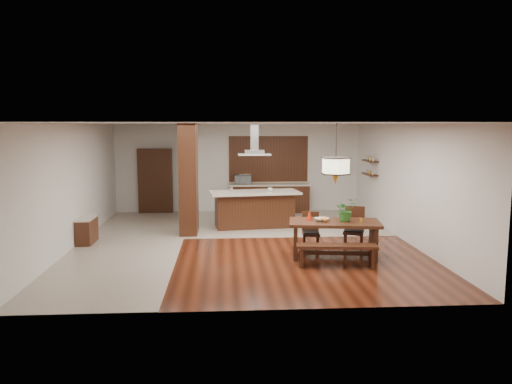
{
  "coord_description": "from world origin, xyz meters",
  "views": [
    {
      "loc": [
        -0.48,
        -11.91,
        2.85
      ],
      "look_at": [
        0.3,
        0.0,
        1.25
      ],
      "focal_mm": 35.0,
      "sensor_mm": 36.0,
      "label": 1
    }
  ],
  "objects": [
    {
      "name": "fruit_bowl",
      "position": [
        1.62,
        -1.49,
        0.84
      ],
      "size": [
        0.33,
        0.33,
        0.07
      ],
      "primitive_type": "imported",
      "rotation": [
        0.0,
        0.0,
        0.14
      ],
      "color": "beige",
      "rests_on": "dining_table"
    },
    {
      "name": "tile_kitchen",
      "position": [
        1.25,
        2.5,
        0.01
      ],
      "size": [
        5.5,
        4.0,
        0.01
      ],
      "primitive_type": "cube",
      "color": "#B2A594",
      "rests_on": "ground"
    },
    {
      "name": "dining_bench",
      "position": [
        1.8,
        -2.2,
        0.23
      ],
      "size": [
        1.65,
        0.52,
        0.46
      ],
      "primitive_type": null,
      "rotation": [
        0.0,
        0.0,
        -0.11
      ],
      "color": "black",
      "rests_on": "ground"
    },
    {
      "name": "tile_hallway",
      "position": [
        -2.75,
        0.0,
        0.01
      ],
      "size": [
        2.5,
        9.0,
        0.01
      ],
      "primitive_type": "cube",
      "color": "#B2A594",
      "rests_on": "ground"
    },
    {
      "name": "soffit_band",
      "position": [
        0.0,
        0.0,
        2.88
      ],
      "size": [
        8.0,
        9.0,
        0.02
      ],
      "primitive_type": "cube",
      "color": "#412010",
      "rests_on": "room_shell"
    },
    {
      "name": "partition_pier",
      "position": [
        -1.4,
        1.2,
        1.45
      ],
      "size": [
        0.45,
        1.0,
        2.9
      ],
      "primitive_type": "cube",
      "color": "black",
      "rests_on": "ground"
    },
    {
      "name": "dining_chair_left",
      "position": [
        1.5,
        -0.86,
        0.44
      ],
      "size": [
        0.42,
        0.42,
        0.87
      ],
      "primitive_type": null,
      "rotation": [
        0.0,
        0.0,
        -0.09
      ],
      "color": "black",
      "rests_on": "ground"
    },
    {
      "name": "room_shell",
      "position": [
        0.0,
        0.0,
        2.06
      ],
      "size": [
        9.0,
        9.04,
        2.92
      ],
      "color": "#361409",
      "rests_on": "ground"
    },
    {
      "name": "shelf_upper",
      "position": [
        3.87,
        2.6,
        1.8
      ],
      "size": [
        0.26,
        0.9,
        0.04
      ],
      "primitive_type": "cube",
      "color": "black",
      "rests_on": "room_shell"
    },
    {
      "name": "dining_chair_right",
      "position": [
        2.46,
        -1.0,
        0.51
      ],
      "size": [
        0.57,
        0.57,
        1.01
      ],
      "primitive_type": null,
      "rotation": [
        0.0,
        0.0,
        -0.34
      ],
      "color": "black",
      "rests_on": "ground"
    },
    {
      "name": "rear_counter",
      "position": [
        1.0,
        4.2,
        0.48
      ],
      "size": [
        2.6,
        0.62,
        0.95
      ],
      "color": "black",
      "rests_on": "ground"
    },
    {
      "name": "pendant_lantern",
      "position": [
        1.9,
        -1.51,
        2.25
      ],
      "size": [
        0.64,
        0.64,
        1.31
      ],
      "primitive_type": null,
      "color": "beige",
      "rests_on": "room_shell"
    },
    {
      "name": "napkin_cone",
      "position": [
        1.38,
        -1.35,
        0.91
      ],
      "size": [
        0.16,
        0.16,
        0.22
      ],
      "primitive_type": "cone",
      "rotation": [
        0.0,
        0.0,
        -0.15
      ],
      "color": "#B4250C",
      "rests_on": "dining_table"
    },
    {
      "name": "dining_table",
      "position": [
        1.9,
        -1.51,
        0.59
      ],
      "size": [
        2.05,
        1.23,
        0.8
      ],
      "rotation": [
        0.0,
        0.0,
        -0.14
      ],
      "color": "black",
      "rests_on": "ground"
    },
    {
      "name": "hallway_doorway",
      "position": [
        -2.7,
        4.4,
        1.05
      ],
      "size": [
        1.1,
        0.2,
        2.1
      ],
      "primitive_type": "cube",
      "color": "black",
      "rests_on": "ground"
    },
    {
      "name": "island_cup",
      "position": [
        0.81,
        1.79,
        1.07
      ],
      "size": [
        0.15,
        0.15,
        0.1
      ],
      "primitive_type": "imported",
      "rotation": [
        0.0,
        0.0,
        0.12
      ],
      "color": "white",
      "rests_on": "kitchen_island"
    },
    {
      "name": "microwave",
      "position": [
        0.16,
        4.21,
        1.1
      ],
      "size": [
        0.57,
        0.41,
        0.3
      ],
      "primitive_type": "imported",
      "rotation": [
        0.0,
        0.0,
        -0.09
      ],
      "color": "#B0B3B7",
      "rests_on": "rear_counter"
    },
    {
      "name": "kitchen_window",
      "position": [
        1.0,
        4.46,
        1.75
      ],
      "size": [
        2.6,
        0.08,
        1.5
      ],
      "primitive_type": "cube",
      "color": "#A16130",
      "rests_on": "room_shell"
    },
    {
      "name": "hallway_console",
      "position": [
        -3.81,
        0.2,
        0.32
      ],
      "size": [
        0.37,
        0.88,
        0.63
      ],
      "primitive_type": "cube",
      "color": "black",
      "rests_on": "ground"
    },
    {
      "name": "range_hood",
      "position": [
        0.37,
        1.87,
        2.46
      ],
      "size": [
        0.9,
        0.55,
        0.87
      ],
      "primitive_type": null,
      "color": "silver",
      "rests_on": "room_shell"
    },
    {
      "name": "gold_ornament",
      "position": [
        2.42,
        -1.67,
        0.85
      ],
      "size": [
        0.07,
        0.07,
        0.1
      ],
      "primitive_type": "cylinder",
      "rotation": [
        0.0,
        0.0,
        0.1
      ],
      "color": "gold",
      "rests_on": "dining_table"
    },
    {
      "name": "shelf_lower",
      "position": [
        3.87,
        2.6,
        1.4
      ],
      "size": [
        0.26,
        0.9,
        0.04
      ],
      "primitive_type": "cube",
      "color": "black",
      "rests_on": "room_shell"
    },
    {
      "name": "foliage_plant",
      "position": [
        2.13,
        -1.52,
        1.05
      ],
      "size": [
        0.57,
        0.54,
        0.5
      ],
      "primitive_type": "imported",
      "rotation": [
        0.0,
        0.0,
        0.41
      ],
      "color": "#2A6822",
      "rests_on": "dining_table"
    },
    {
      "name": "partition_stub",
      "position": [
        -1.4,
        3.3,
        1.45
      ],
      "size": [
        0.18,
        2.4,
        2.9
      ],
      "primitive_type": "cube",
      "color": "silver",
      "rests_on": "ground"
    },
    {
      "name": "kitchen_island",
      "position": [
        0.37,
        1.86,
        0.52
      ],
      "size": [
        2.59,
        1.38,
        1.02
      ],
      "rotation": [
        0.0,
        0.0,
        0.13
      ],
      "color": "black",
      "rests_on": "ground"
    }
  ]
}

